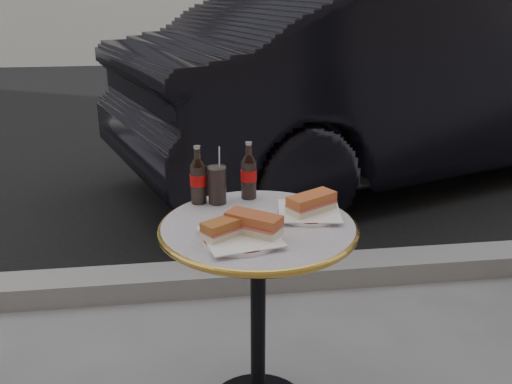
{
  "coord_description": "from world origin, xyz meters",
  "views": [
    {
      "loc": [
        -0.23,
        -1.6,
        1.44
      ],
      "look_at": [
        0.0,
        0.05,
        0.82
      ],
      "focal_mm": 40.0,
      "sensor_mm": 36.0,
      "label": 1
    }
  ],
  "objects": [
    {
      "name": "asphalt_road",
      "position": [
        0.0,
        5.0,
        0.0
      ],
      "size": [
        40.0,
        8.0,
        0.0
      ],
      "primitive_type": "cube",
      "color": "black",
      "rests_on": "ground"
    },
    {
      "name": "cola_bottle_right",
      "position": [
        -0.0,
        0.23,
        0.83
      ],
      "size": [
        0.06,
        0.06,
        0.2
      ],
      "primitive_type": null,
      "rotation": [
        0.0,
        0.0,
        0.04
      ],
      "color": "black",
      "rests_on": "bistro_table"
    },
    {
      "name": "sandwich_left_b",
      "position": [
        -0.03,
        -0.09,
        0.77
      ],
      "size": [
        0.18,
        0.16,
        0.06
      ],
      "primitive_type": "cube",
      "rotation": [
        0.0,
        0.0,
        -0.64
      ],
      "color": "#AB502B",
      "rests_on": "plate_left"
    },
    {
      "name": "parked_car",
      "position": [
        1.52,
        2.56,
        0.73
      ],
      "size": [
        2.92,
        4.68,
        1.45
      ],
      "primitive_type": "imported",
      "rotation": [
        0.0,
        0.0,
        1.91
      ],
      "color": "black",
      "rests_on": "ground"
    },
    {
      "name": "plate_right",
      "position": [
        0.17,
        0.05,
        0.74
      ],
      "size": [
        0.26,
        0.26,
        0.01
      ],
      "primitive_type": "cylinder",
      "rotation": [
        0.0,
        0.0,
        -0.33
      ],
      "color": "white",
      "rests_on": "bistro_table"
    },
    {
      "name": "cola_bottle_left",
      "position": [
        -0.17,
        0.21,
        0.83
      ],
      "size": [
        0.06,
        0.06,
        0.2
      ],
      "primitive_type": null,
      "rotation": [
        0.0,
        0.0,
        0.04
      ],
      "color": "black",
      "rests_on": "bistro_table"
    },
    {
      "name": "bistro_table",
      "position": [
        0.0,
        0.0,
        0.37
      ],
      "size": [
        0.62,
        0.62,
        0.73
      ],
      "primitive_type": null,
      "color": "#BAB2C4",
      "rests_on": "ground"
    },
    {
      "name": "plate_left",
      "position": [
        -0.07,
        -0.11,
        0.74
      ],
      "size": [
        0.23,
        0.23,
        0.01
      ],
      "primitive_type": "cylinder",
      "rotation": [
        0.0,
        0.0,
        0.02
      ],
      "color": "white",
      "rests_on": "bistro_table"
    },
    {
      "name": "sandwich_right",
      "position": [
        0.18,
        0.05,
        0.77
      ],
      "size": [
        0.18,
        0.15,
        0.06
      ],
      "primitive_type": "cube",
      "rotation": [
        0.0,
        0.0,
        0.53
      ],
      "color": "#B6582E",
      "rests_on": "plate_right"
    },
    {
      "name": "cola_glass",
      "position": [
        -0.11,
        0.2,
        0.8
      ],
      "size": [
        0.08,
        0.08,
        0.13
      ],
      "primitive_type": "cylinder",
      "rotation": [
        0.0,
        0.0,
        -0.28
      ],
      "color": "black",
      "rests_on": "bistro_table"
    },
    {
      "name": "sandwich_left_a",
      "position": [
        -0.11,
        -0.1,
        0.77
      ],
      "size": [
        0.15,
        0.13,
        0.05
      ],
      "primitive_type": "cube",
      "rotation": [
        0.0,
        0.0,
        0.59
      ],
      "color": "#9F5828",
      "rests_on": "plate_left"
    },
    {
      "name": "curb",
      "position": [
        0.0,
        0.9,
        0.05
      ],
      "size": [
        40.0,
        0.2,
        0.12
      ],
      "primitive_type": "cube",
      "color": "gray",
      "rests_on": "ground"
    }
  ]
}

